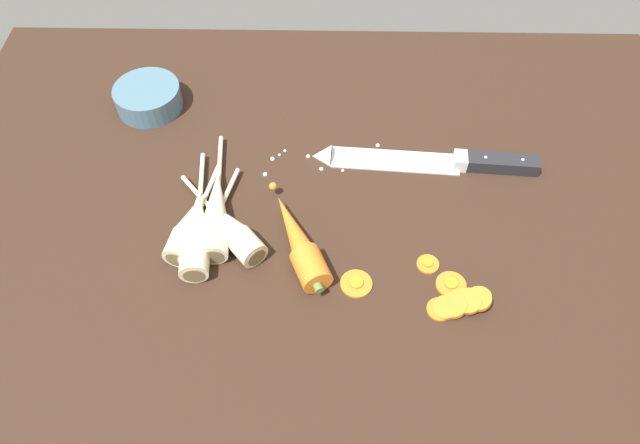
{
  "coord_description": "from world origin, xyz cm",
  "views": [
    {
      "loc": [
        0.9,
        -52.65,
        69.09
      ],
      "look_at": [
        0.0,
        -2.0,
        1.5
      ],
      "focal_mm": 33.39,
      "sensor_mm": 36.0,
      "label": 1
    }
  ],
  "objects_px": {
    "parsnip_outer": "(216,212)",
    "whole_carrot": "(299,242)",
    "chefs_knife": "(422,160)",
    "carrot_slice_stray_mid": "(451,284)",
    "parsnip_front": "(191,225)",
    "prep_bowl": "(148,97)",
    "parsnip_mid_left": "(208,230)",
    "parsnip_mid_right": "(230,228)",
    "carrot_slice_stack": "(458,304)",
    "parsnip_back": "(197,231)",
    "carrot_slice_stray_near": "(356,283)",
    "carrot_slice_stray_far": "(428,264)"
  },
  "relations": [
    {
      "from": "parsnip_outer",
      "to": "parsnip_back",
      "type": "bearing_deg",
      "value": -125.06
    },
    {
      "from": "carrot_slice_stray_mid",
      "to": "whole_carrot",
      "type": "bearing_deg",
      "value": 165.74
    },
    {
      "from": "parsnip_mid_left",
      "to": "parsnip_mid_right",
      "type": "bearing_deg",
      "value": 6.6
    },
    {
      "from": "parsnip_outer",
      "to": "prep_bowl",
      "type": "xyz_separation_m",
      "value": [
        -0.14,
        0.24,
        0.0
      ]
    },
    {
      "from": "chefs_knife",
      "to": "prep_bowl",
      "type": "xyz_separation_m",
      "value": [
        -0.45,
        0.12,
        0.01
      ]
    },
    {
      "from": "parsnip_front",
      "to": "prep_bowl",
      "type": "distance_m",
      "value": 0.29
    },
    {
      "from": "parsnip_front",
      "to": "parsnip_back",
      "type": "bearing_deg",
      "value": -41.14
    },
    {
      "from": "parsnip_mid_right",
      "to": "prep_bowl",
      "type": "height_order",
      "value": "same"
    },
    {
      "from": "whole_carrot",
      "to": "parsnip_mid_left",
      "type": "bearing_deg",
      "value": 171.26
    },
    {
      "from": "parsnip_back",
      "to": "carrot_slice_stray_mid",
      "type": "bearing_deg",
      "value": -11.44
    },
    {
      "from": "parsnip_outer",
      "to": "carrot_slice_stray_mid",
      "type": "bearing_deg",
      "value": -17.57
    },
    {
      "from": "whole_carrot",
      "to": "parsnip_back",
      "type": "xyz_separation_m",
      "value": [
        -0.14,
        0.02,
        -0.0
      ]
    },
    {
      "from": "chefs_knife",
      "to": "parsnip_back",
      "type": "xyz_separation_m",
      "value": [
        -0.33,
        -0.15,
        0.01
      ]
    },
    {
      "from": "parsnip_outer",
      "to": "carrot_slice_stack",
      "type": "height_order",
      "value": "parsnip_outer"
    },
    {
      "from": "carrot_slice_stray_near",
      "to": "carrot_slice_stray_far",
      "type": "relative_size",
      "value": 1.4
    },
    {
      "from": "parsnip_mid_right",
      "to": "parsnip_back",
      "type": "xyz_separation_m",
      "value": [
        -0.05,
        -0.0,
        -0.0
      ]
    },
    {
      "from": "parsnip_front",
      "to": "parsnip_outer",
      "type": "xyz_separation_m",
      "value": [
        0.03,
        0.02,
        -0.0
      ]
    },
    {
      "from": "prep_bowl",
      "to": "carrot_slice_stray_far",
      "type": "bearing_deg",
      "value": -35.2
    },
    {
      "from": "parsnip_outer",
      "to": "carrot_slice_stack",
      "type": "bearing_deg",
      "value": -22.46
    },
    {
      "from": "parsnip_outer",
      "to": "whole_carrot",
      "type": "bearing_deg",
      "value": -22.9
    },
    {
      "from": "carrot_slice_stray_mid",
      "to": "parsnip_back",
      "type": "bearing_deg",
      "value": 168.56
    },
    {
      "from": "parsnip_front",
      "to": "chefs_knife",
      "type": "bearing_deg",
      "value": 22.81
    },
    {
      "from": "whole_carrot",
      "to": "parsnip_outer",
      "type": "xyz_separation_m",
      "value": [
        -0.12,
        0.05,
        -0.0
      ]
    },
    {
      "from": "whole_carrot",
      "to": "carrot_slice_stray_mid",
      "type": "xyz_separation_m",
      "value": [
        0.21,
        -0.05,
        -0.02
      ]
    },
    {
      "from": "prep_bowl",
      "to": "parsnip_back",
      "type": "bearing_deg",
      "value": -66.23
    },
    {
      "from": "carrot_slice_stray_near",
      "to": "chefs_knife",
      "type": "bearing_deg",
      "value": 64.36
    },
    {
      "from": "chefs_knife",
      "to": "parsnip_back",
      "type": "relative_size",
      "value": 1.52
    },
    {
      "from": "carrot_slice_stray_far",
      "to": "carrot_slice_stray_mid",
      "type": "bearing_deg",
      "value": -48.88
    },
    {
      "from": "parsnip_front",
      "to": "parsnip_outer",
      "type": "bearing_deg",
      "value": 36.26
    },
    {
      "from": "parsnip_mid_right",
      "to": "whole_carrot",
      "type": "bearing_deg",
      "value": -13.54
    },
    {
      "from": "parsnip_front",
      "to": "parsnip_mid_left",
      "type": "distance_m",
      "value": 0.03
    },
    {
      "from": "parsnip_mid_left",
      "to": "parsnip_mid_right",
      "type": "relative_size",
      "value": 1.12
    },
    {
      "from": "chefs_knife",
      "to": "carrot_slice_stack",
      "type": "bearing_deg",
      "value": -84.58
    },
    {
      "from": "chefs_knife",
      "to": "carrot_slice_stray_mid",
      "type": "height_order",
      "value": "chefs_knife"
    },
    {
      "from": "whole_carrot",
      "to": "parsnip_front",
      "type": "height_order",
      "value": "whole_carrot"
    },
    {
      "from": "chefs_knife",
      "to": "carrot_slice_stray_mid",
      "type": "distance_m",
      "value": 0.22
    },
    {
      "from": "parsnip_mid_right",
      "to": "parsnip_outer",
      "type": "xyz_separation_m",
      "value": [
        -0.02,
        0.03,
        -0.0
      ]
    },
    {
      "from": "parsnip_outer",
      "to": "parsnip_mid_left",
      "type": "bearing_deg",
      "value": -103.86
    },
    {
      "from": "whole_carrot",
      "to": "carrot_slice_stray_near",
      "type": "relative_size",
      "value": 4.27
    },
    {
      "from": "parsnip_mid_left",
      "to": "carrot_slice_stray_mid",
      "type": "bearing_deg",
      "value": -12.16
    },
    {
      "from": "carrot_slice_stray_near",
      "to": "parsnip_front",
      "type": "bearing_deg",
      "value": 160.96
    },
    {
      "from": "carrot_slice_stray_far",
      "to": "carrot_slice_stray_near",
      "type": "bearing_deg",
      "value": -161.63
    },
    {
      "from": "parsnip_mid_right",
      "to": "prep_bowl",
      "type": "distance_m",
      "value": 0.32
    },
    {
      "from": "chefs_knife",
      "to": "carrot_slice_stack",
      "type": "height_order",
      "value": "carrot_slice_stack"
    },
    {
      "from": "carrot_slice_stray_mid",
      "to": "prep_bowl",
      "type": "bearing_deg",
      "value": 143.8
    },
    {
      "from": "whole_carrot",
      "to": "parsnip_mid_right",
      "type": "distance_m",
      "value": 0.1
    },
    {
      "from": "whole_carrot",
      "to": "prep_bowl",
      "type": "xyz_separation_m",
      "value": [
        -0.26,
        0.29,
        0.0
      ]
    },
    {
      "from": "prep_bowl",
      "to": "parsnip_outer",
      "type": "bearing_deg",
      "value": -59.22
    },
    {
      "from": "chefs_knife",
      "to": "parsnip_mid_right",
      "type": "distance_m",
      "value": 0.32
    },
    {
      "from": "parsnip_mid_left",
      "to": "carrot_slice_stray_far",
      "type": "height_order",
      "value": "parsnip_mid_left"
    }
  ]
}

